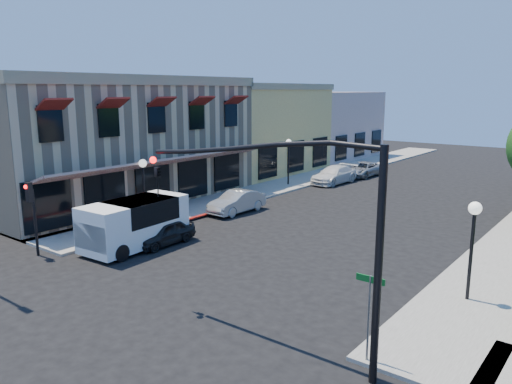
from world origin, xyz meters
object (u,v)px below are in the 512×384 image
Objects in this scene: lamppost_left_near at (143,174)px; white_van at (134,221)px; signal_mast_arm at (304,212)px; parked_car_b at (237,202)px; lamppost_left_far at (289,150)px; parked_car_a at (163,233)px; street_name_sign at (369,305)px; lamppost_right_near at (474,226)px; parked_car_d at (363,169)px; parked_car_c at (334,175)px; secondary_signal at (32,205)px.

white_van is at bearing -46.16° from lamppost_left_near.
signal_mast_arm is 16.95m from parked_car_b.
lamppost_left_far is 16.56m from parked_car_a.
street_name_sign is 0.70× the size of lamppost_left_far.
signal_mast_arm is 1.56× the size of white_van.
signal_mast_arm is 12.09m from parked_car_a.
signal_mast_arm is 2.37× the size of parked_car_a.
white_van is at bearing -167.41° from lamppost_right_near.
parked_car_b is at bearing 136.11° from signal_mast_arm.
white_van reaches higher than parked_car_d.
parked_car_d is (-11.71, 27.92, -3.48)m from signal_mast_arm.
parked_car_c is at bearing 121.00° from street_name_sign.
parked_car_b is 12.00m from parked_car_c.
secondary_signal is 0.65× the size of white_van.
lamppost_right_near is 25.87m from parked_car_d.
parked_car_b is (2.40, 5.00, -2.08)m from lamppost_left_near.
secondary_signal is 0.93× the size of lamppost_left_far.
lamppost_left_near reaches higher than secondary_signal.
parked_car_a is (-10.66, 4.50, -3.51)m from signal_mast_arm.
parked_car_b is 0.85× the size of parked_car_c.
secondary_signal is 0.98× the size of parked_car_a.
lamppost_left_near is at bearing -94.38° from parked_car_c.
lamppost_left_far is 4.30m from parked_car_c.
parked_car_c is at bearing 91.41° from parked_car_b.
parked_car_c is (-1.40, 19.00, 0.10)m from parked_car_a.
white_van reaches higher than parked_car_a.
lamppost_left_near is 1.06× the size of parked_car_a.
lamppost_right_near is (2.64, 6.50, -1.35)m from signal_mast_arm.
signal_mast_arm is 1.84× the size of parked_car_d.
secondary_signal is (-13.86, -0.09, -1.77)m from signal_mast_arm.
parked_car_d is at bearing 123.84° from lamppost_right_near.
secondary_signal is at bearing -85.66° from lamppost_left_near.
white_van is at bearing 163.43° from signal_mast_arm.
secondary_signal is 0.76× the size of parked_car_d.
secondary_signal is 6.63m from lamppost_left_near.
signal_mast_arm is 13.97m from secondary_signal.
signal_mast_arm is at bearing -23.83° from parked_car_a.
lamppost_left_near is (-0.50, 6.59, 0.42)m from secondary_signal.
lamppost_left_near is 0.69× the size of white_van.
parked_car_b is (1.90, 11.59, -1.66)m from secondary_signal.
secondary_signal is 17.77m from lamppost_right_near.
lamppost_left_far reaches higher than secondary_signal.
parked_car_c is (-0.10, 12.00, 0.02)m from parked_car_b.
white_van is at bearing -80.06° from lamppost_left_far.
parked_car_d is at bearing 116.14° from street_name_sign.
parked_car_c is 4.43m from parked_car_d.
lamppost_right_near is 0.76× the size of parked_car_c.
parked_car_b is 16.42m from parked_car_d.
street_name_sign is 0.70× the size of lamppost_right_near.
secondary_signal is 11.86m from parked_car_b.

